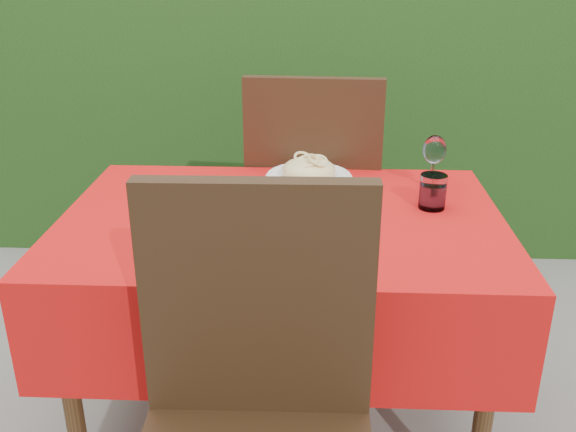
{
  "coord_description": "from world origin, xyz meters",
  "views": [
    {
      "loc": [
        0.1,
        -1.69,
        1.46
      ],
      "look_at": [
        0.02,
        -0.05,
        0.77
      ],
      "focal_mm": 40.0,
      "sensor_mm": 36.0,
      "label": 1
    }
  ],
  "objects_px": {
    "chair_near": "(255,415)",
    "wine_glass": "(434,152)",
    "pizza_plate": "(282,218)",
    "water_glass": "(433,193)",
    "chair_far": "(314,192)",
    "fork": "(162,228)",
    "pasta_plate": "(309,174)"
  },
  "relations": [
    {
      "from": "wine_glass",
      "to": "pizza_plate",
      "type": "bearing_deg",
      "value": -145.71
    },
    {
      "from": "pizza_plate",
      "to": "fork",
      "type": "bearing_deg",
      "value": -174.64
    },
    {
      "from": "wine_glass",
      "to": "pasta_plate",
      "type": "bearing_deg",
      "value": 172.57
    },
    {
      "from": "chair_far",
      "to": "pasta_plate",
      "type": "xyz_separation_m",
      "value": [
        -0.02,
        -0.28,
        0.17
      ]
    },
    {
      "from": "chair_near",
      "to": "fork",
      "type": "bearing_deg",
      "value": 117.36
    },
    {
      "from": "pizza_plate",
      "to": "fork",
      "type": "distance_m",
      "value": 0.33
    },
    {
      "from": "fork",
      "to": "pasta_plate",
      "type": "bearing_deg",
      "value": 33.71
    },
    {
      "from": "chair_far",
      "to": "fork",
      "type": "height_order",
      "value": "chair_far"
    },
    {
      "from": "chair_far",
      "to": "fork",
      "type": "relative_size",
      "value": 6.31
    },
    {
      "from": "chair_near",
      "to": "pizza_plate",
      "type": "xyz_separation_m",
      "value": [
        0.02,
        0.6,
        0.17
      ]
    },
    {
      "from": "chair_near",
      "to": "wine_glass",
      "type": "bearing_deg",
      "value": 61.47
    },
    {
      "from": "pasta_plate",
      "to": "fork",
      "type": "xyz_separation_m",
      "value": [
        -0.39,
        -0.39,
        -0.03
      ]
    },
    {
      "from": "pasta_plate",
      "to": "chair_near",
      "type": "bearing_deg",
      "value": -95.26
    },
    {
      "from": "wine_glass",
      "to": "fork",
      "type": "distance_m",
      "value": 0.86
    },
    {
      "from": "chair_near",
      "to": "fork",
      "type": "relative_size",
      "value": 6.29
    },
    {
      "from": "chair_near",
      "to": "pasta_plate",
      "type": "distance_m",
      "value": 0.98
    },
    {
      "from": "chair_near",
      "to": "chair_far",
      "type": "height_order",
      "value": "chair_far"
    },
    {
      "from": "pizza_plate",
      "to": "water_glass",
      "type": "relative_size",
      "value": 3.46
    },
    {
      "from": "pizza_plate",
      "to": "water_glass",
      "type": "distance_m",
      "value": 0.46
    },
    {
      "from": "pizza_plate",
      "to": "wine_glass",
      "type": "distance_m",
      "value": 0.56
    },
    {
      "from": "chair_near",
      "to": "pasta_plate",
      "type": "bearing_deg",
      "value": 83.82
    },
    {
      "from": "chair_far",
      "to": "pasta_plate",
      "type": "bearing_deg",
      "value": 89.48
    },
    {
      "from": "chair_near",
      "to": "wine_glass",
      "type": "relative_size",
      "value": 5.95
    },
    {
      "from": "chair_far",
      "to": "water_glass",
      "type": "height_order",
      "value": "chair_far"
    },
    {
      "from": "water_glass",
      "to": "fork",
      "type": "distance_m",
      "value": 0.78
    },
    {
      "from": "wine_glass",
      "to": "water_glass",
      "type": "bearing_deg",
      "value": -98.51
    },
    {
      "from": "chair_far",
      "to": "fork",
      "type": "bearing_deg",
      "value": 61.4
    },
    {
      "from": "chair_far",
      "to": "pizza_plate",
      "type": "relative_size",
      "value": 2.99
    },
    {
      "from": "chair_far",
      "to": "pasta_plate",
      "type": "height_order",
      "value": "chair_far"
    },
    {
      "from": "pasta_plate",
      "to": "fork",
      "type": "relative_size",
      "value": 1.69
    },
    {
      "from": "wine_glass",
      "to": "chair_far",
      "type": "bearing_deg",
      "value": 138.07
    },
    {
      "from": "pasta_plate",
      "to": "wine_glass",
      "type": "distance_m",
      "value": 0.4
    }
  ]
}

